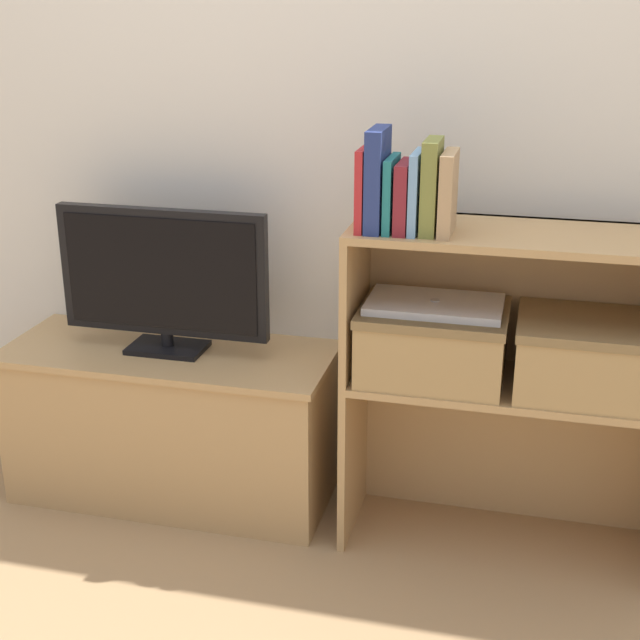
% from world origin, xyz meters
% --- Properties ---
extents(ground_plane, '(16.00, 16.00, 0.00)m').
position_xyz_m(ground_plane, '(0.00, 0.00, 0.00)').
color(ground_plane, '#A37F56').
extents(wall_back, '(10.00, 0.05, 2.40)m').
position_xyz_m(wall_back, '(0.00, 0.42, 1.20)').
color(wall_back, silver).
rests_on(wall_back, ground_plane).
extents(tv_stand, '(0.97, 0.40, 0.47)m').
position_xyz_m(tv_stand, '(-0.46, 0.19, 0.24)').
color(tv_stand, tan).
rests_on(tv_stand, ground_plane).
extents(tv, '(0.62, 0.14, 0.42)m').
position_xyz_m(tv, '(-0.46, 0.19, 0.70)').
color(tv, black).
rests_on(tv, tv_stand).
extents(bookshelf_lower_tier, '(0.85, 0.33, 0.49)m').
position_xyz_m(bookshelf_lower_tier, '(0.51, 0.23, 0.31)').
color(bookshelf_lower_tier, tan).
rests_on(bookshelf_lower_tier, ground_plane).
extents(bookshelf_upper_tier, '(0.85, 0.33, 0.41)m').
position_xyz_m(bookshelf_upper_tier, '(0.51, 0.23, 0.75)').
color(bookshelf_upper_tier, tan).
rests_on(bookshelf_upper_tier, bookshelf_lower_tier).
extents(book_crimson, '(0.02, 0.15, 0.20)m').
position_xyz_m(book_crimson, '(0.13, 0.10, 1.00)').
color(book_crimson, '#B22328').
rests_on(book_crimson, bookshelf_upper_tier).
extents(book_navy, '(0.04, 0.15, 0.25)m').
position_xyz_m(book_navy, '(0.16, 0.10, 1.02)').
color(book_navy, navy).
rests_on(book_navy, bookshelf_upper_tier).
extents(book_teal, '(0.02, 0.15, 0.18)m').
position_xyz_m(book_teal, '(0.20, 0.10, 0.99)').
color(book_teal, '#1E7075').
rests_on(book_teal, bookshelf_upper_tier).
extents(book_maroon, '(0.03, 0.15, 0.17)m').
position_xyz_m(book_maroon, '(0.23, 0.10, 0.98)').
color(book_maroon, maroon).
rests_on(book_maroon, bookshelf_upper_tier).
extents(book_skyblue, '(0.02, 0.15, 0.20)m').
position_xyz_m(book_skyblue, '(0.26, 0.10, 1.00)').
color(book_skyblue, '#709ECC').
rests_on(book_skyblue, bookshelf_upper_tier).
extents(book_olive, '(0.04, 0.14, 0.23)m').
position_xyz_m(book_olive, '(0.30, 0.10, 1.01)').
color(book_olive, olive).
rests_on(book_olive, bookshelf_upper_tier).
extents(book_tan, '(0.03, 0.15, 0.20)m').
position_xyz_m(book_tan, '(0.34, 0.10, 1.00)').
color(book_tan, tan).
rests_on(book_tan, bookshelf_upper_tier).
extents(storage_basket_left, '(0.38, 0.30, 0.19)m').
position_xyz_m(storage_basket_left, '(0.31, 0.15, 0.60)').
color(storage_basket_left, tan).
rests_on(storage_basket_left, bookshelf_lower_tier).
extents(storage_basket_right, '(0.38, 0.30, 0.19)m').
position_xyz_m(storage_basket_right, '(0.72, 0.15, 0.60)').
color(storage_basket_right, tan).
rests_on(storage_basket_right, bookshelf_lower_tier).
extents(laptop, '(0.35, 0.21, 0.02)m').
position_xyz_m(laptop, '(0.31, 0.15, 0.69)').
color(laptop, '#BCBCC1').
rests_on(laptop, storage_basket_left).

